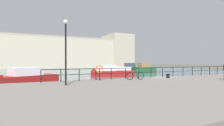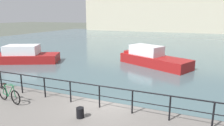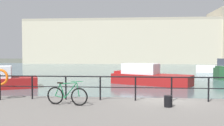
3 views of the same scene
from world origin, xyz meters
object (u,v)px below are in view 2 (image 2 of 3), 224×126
moored_small_launch (22,56)px  mooring_bollard (80,113)px  parked_bicycle (9,95)px  moored_cabin_cruiser (152,58)px  harbor_building (204,11)px

moored_small_launch → mooring_bollard: size_ratio=18.28×
moored_small_launch → parked_bicycle: (9.31, -9.76, 0.52)m
moored_cabin_cruiser → mooring_bollard: bearing=115.3°
moored_small_launch → harbor_building: bearing=-133.9°
moored_cabin_cruiser → harbor_building: bearing=-70.3°
harbor_building → parked_bicycle: (-9.32, -64.15, -5.00)m
harbor_building → moored_small_launch: size_ratio=8.05×
moored_small_launch → moored_cabin_cruiser: moored_cabin_cruiser is taller
harbor_building → moored_cabin_cruiser: size_ratio=8.37×
moored_small_launch → mooring_bollard: moored_small_launch is taller
harbor_building → parked_bicycle: 65.01m
moored_cabin_cruiser → parked_bicycle: moored_cabin_cruiser is taller
mooring_bollard → moored_cabin_cruiser: bearing=89.7°
moored_cabin_cruiser → parked_bicycle: size_ratio=4.41×
parked_bicycle → mooring_bollard: 4.02m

